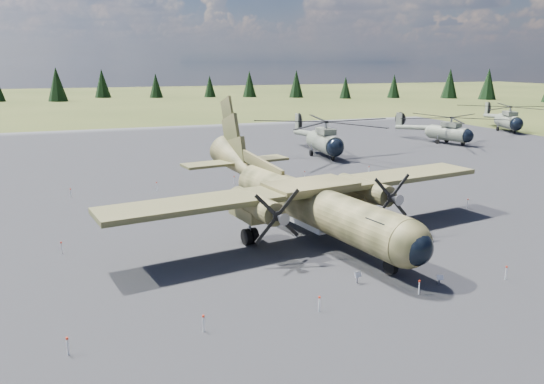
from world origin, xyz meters
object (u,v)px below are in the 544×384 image
object	(u,v)px
helicopter_near	(324,131)
helicopter_mid	(449,125)
transport_plane	(302,195)
helicopter_far	(509,113)

from	to	relation	value
helicopter_near	helicopter_mid	world-z (taller)	helicopter_near
transport_plane	helicopter_far	xyz separation A→B (m)	(58.64, 41.42, 0.46)
transport_plane	helicopter_near	size ratio (longest dim) A/B	1.30
helicopter_near	helicopter_far	xyz separation A→B (m)	(43.11, 12.61, -0.15)
helicopter_mid	helicopter_far	xyz separation A→B (m)	(19.96, 8.63, 0.32)
transport_plane	helicopter_mid	size ratio (longest dim) A/B	1.42
helicopter_mid	helicopter_far	bearing A→B (deg)	6.79
helicopter_mid	helicopter_far	size ratio (longest dim) A/B	0.90
helicopter_near	helicopter_mid	bearing A→B (deg)	13.77
transport_plane	helicopter_mid	world-z (taller)	transport_plane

